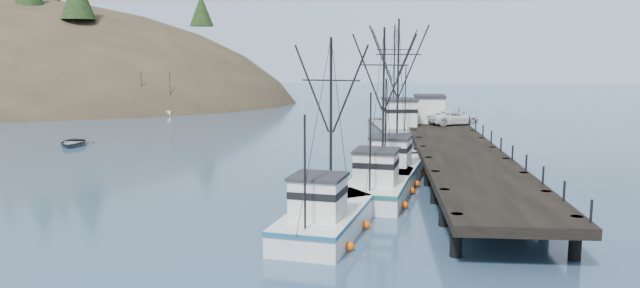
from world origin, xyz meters
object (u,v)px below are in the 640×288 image
Objects in this scene: trawler_near at (380,184)px; trawler_mid at (326,218)px; pier_shed at (429,108)px; work_vessel at (395,131)px; motorboat at (73,146)px; pickup_truck at (454,118)px; pier at (457,151)px; trawler_far at (394,166)px.

trawler_mid is (-2.79, -8.21, -0.00)m from trawler_near.
trawler_near is at bearing -101.72° from pier_shed.
trawler_near is 8.67m from trawler_mid.
work_vessel reaches higher than motorboat.
pier_shed is at bearing 78.28° from trawler_near.
trawler_near reaches higher than pickup_truck.
trawler_near reaches higher than motorboat.
pier is 4.29× the size of trawler_mid.
work_vessel is at bearing 85.81° from trawler_near.
trawler_near is 0.93× the size of trawler_far.
pier is 3.71× the size of trawler_far.
work_vessel is at bearing 56.73° from pickup_truck.
pickup_truck reaches higher than pier.
motorboat is (-31.53, -4.78, -1.23)m from work_vessel.
pier is 13.75× the size of pier_shed.
trawler_far reaches higher than pickup_truck.
pier is 16.33m from pier_shed.
pickup_truck is at bearing -9.51° from work_vessel.
trawler_near is 3.45× the size of pier_shed.
pier is at bearing -74.74° from work_vessel.
motorboat is at bearing 147.19° from trawler_near.
trawler_mid reaches higher than pier_shed.
pier_shed reaches higher than motorboat.
pickup_truck is 1.06× the size of motorboat.
work_vessel is (1.76, 23.98, 0.41)m from trawler_near.
pickup_truck is at bearing 72.11° from trawler_near.
trawler_mid reaches higher than pickup_truck.
work_vessel reaches higher than pier.
work_vessel is at bearing 87.86° from trawler_far.
trawler_near reaches higher than pier_shed.
trawler_near is at bearing -94.19° from work_vessel.
trawler_far is 0.82× the size of work_vessel.
pier_shed is (7.95, 33.10, 2.60)m from trawler_mid.
pier is at bearing 62.67° from trawler_mid.
pier is 14.48m from pickup_truck.
trawler_near is 24.05m from work_vessel.
motorboat is at bearing 157.33° from trawler_far.
motorboat is at bearing 72.11° from pickup_truck.
work_vessel reaches higher than pier_shed.
trawler_far is at bearing -92.14° from work_vessel.
trawler_near is 1.08× the size of trawler_mid.
trawler_near reaches higher than pier.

